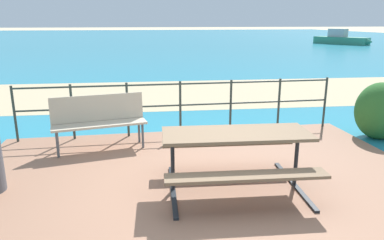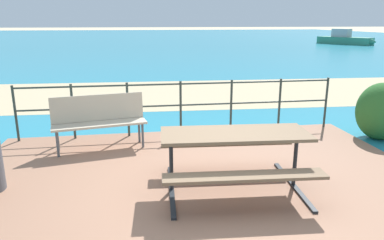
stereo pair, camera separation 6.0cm
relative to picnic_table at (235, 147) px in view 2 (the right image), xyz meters
name	(u,v)px [view 2 (the right image)]	position (x,y,z in m)	size (l,w,h in m)	color
ground_plane	(204,193)	(-0.37, 0.03, -0.63)	(240.00, 240.00, 0.00)	beige
patio_paving	(204,191)	(-0.37, 0.03, -0.60)	(6.40, 5.20, 0.06)	#996B51
sea_water	(141,39)	(-0.37, 40.03, -0.63)	(90.00, 90.00, 0.01)	teal
beach_strip	(164,94)	(-0.37, 6.70, -0.63)	(54.00, 4.53, 0.01)	tan
picnic_table	(235,147)	(0.00, 0.00, 0.00)	(1.93, 1.55, 0.76)	#7A6047
park_bench	(99,117)	(-1.83, 1.87, -0.04)	(1.58, 0.68, 0.90)	#BCAD93
railing_fence	(181,102)	(-0.37, 2.46, 0.05)	(5.94, 0.04, 1.01)	#2D3833
shrub_right	(381,111)	(3.29, 1.73, -0.10)	(0.89, 0.89, 1.07)	#2D6628
boat_near	(345,39)	(18.28, 27.77, -0.16)	(3.72, 5.19, 1.41)	#338466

